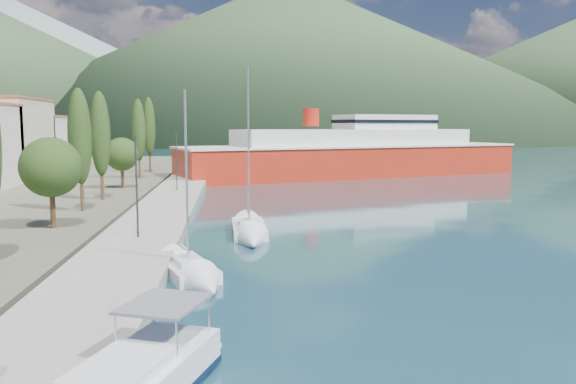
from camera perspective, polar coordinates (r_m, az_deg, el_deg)
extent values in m
plane|color=#193D48|center=(139.52, -4.44, 3.62)|extent=(1400.00, 1400.00, 0.00)
cube|color=gray|center=(46.16, -12.74, -2.23)|extent=(5.00, 88.00, 0.80)
cone|color=slate|center=(709.06, 0.99, 13.38)|extent=(760.00, 760.00, 180.00)
cone|color=#314A2B|center=(424.48, 0.08, 13.47)|extent=(480.00, 480.00, 115.00)
cube|color=beige|center=(79.61, -26.98, 4.73)|extent=(9.00, 13.00, 10.00)
cube|color=#9E5138|center=(79.67, -27.18, 8.43)|extent=(9.20, 13.20, 0.30)
cube|color=white|center=(89.99, -24.44, 4.36)|extent=(9.00, 10.00, 8.00)
cube|color=#9E5138|center=(89.96, -24.57, 7.00)|extent=(9.20, 10.20, 0.30)
cylinder|color=#47301E|center=(40.31, -22.78, -1.66)|extent=(0.36, 0.36, 2.47)
sphere|color=#253B15|center=(40.03, -22.96, 2.33)|extent=(3.95, 3.95, 3.95)
cylinder|color=#47301E|center=(47.45, -20.17, -0.57)|extent=(0.30, 0.30, 2.14)
ellipsoid|color=#253B15|center=(47.12, -20.41, 5.30)|extent=(1.80, 1.80, 7.58)
cylinder|color=#47301E|center=(54.26, -18.34, 0.39)|extent=(0.30, 0.30, 2.18)
ellipsoid|color=#253B15|center=(53.97, -18.54, 5.62)|extent=(1.80, 1.80, 7.73)
cylinder|color=#47301E|center=(63.77, -16.46, 1.39)|extent=(0.36, 0.36, 2.27)
sphere|color=#253B15|center=(63.60, -16.54, 3.71)|extent=(3.63, 3.63, 3.63)
cylinder|color=#47301E|center=(75.27, -14.83, 2.20)|extent=(0.30, 0.30, 2.25)
ellipsoid|color=#253B15|center=(75.07, -14.95, 6.10)|extent=(1.80, 1.80, 7.98)
cylinder|color=#47301E|center=(84.73, -13.83, 2.76)|extent=(0.30, 0.30, 2.40)
ellipsoid|color=#253B15|center=(84.55, -13.93, 6.45)|extent=(1.80, 1.80, 8.52)
cylinder|color=#2D2D33|center=(34.56, -15.13, 0.44)|extent=(0.12, 0.12, 6.00)
cube|color=#2D2D33|center=(34.62, -15.21, 5.42)|extent=(0.15, 0.50, 0.12)
cylinder|color=#2D2D33|center=(59.10, -11.28, 3.05)|extent=(0.12, 0.12, 6.00)
cube|color=#2D2D33|center=(59.24, -11.32, 5.96)|extent=(0.15, 0.50, 0.12)
cube|color=silver|center=(16.33, -15.08, -17.97)|extent=(4.34, 6.36, 0.99)
cube|color=silver|center=(15.51, -16.57, -16.83)|extent=(2.80, 3.37, 0.36)
cube|color=slate|center=(17.03, -12.48, -10.99)|extent=(2.81, 3.03, 0.09)
cube|color=silver|center=(28.89, -10.26, -7.85)|extent=(3.69, 5.47, 0.81)
cube|color=silver|center=(28.45, -10.09, -6.95)|extent=(1.86, 2.33, 0.32)
cylinder|color=silver|center=(27.77, -10.27, 1.38)|extent=(0.12, 0.12, 8.55)
cone|color=silver|center=(25.90, -8.28, -9.52)|extent=(2.76, 2.93, 2.07)
cube|color=silver|center=(39.20, -3.99, -3.88)|extent=(2.35, 6.23, 0.87)
cube|color=silver|center=(38.69, -3.97, -3.15)|extent=(1.39, 2.50, 0.34)
cylinder|color=silver|center=(38.15, -4.03, 4.56)|extent=(0.12, 0.12, 10.68)
cone|color=silver|center=(35.32, -3.66, -5.06)|extent=(2.29, 2.93, 2.23)
cube|color=#B12311|center=(84.80, 6.70, 2.97)|extent=(53.17, 27.18, 5.07)
cube|color=silver|center=(84.67, 6.72, 4.68)|extent=(53.62, 27.60, 0.27)
cube|color=silver|center=(84.64, 6.73, 5.42)|extent=(37.17, 20.19, 2.71)
cube|color=silver|center=(87.57, 9.81, 7.00)|extent=(16.08, 11.10, 2.17)
cylinder|color=#B12311|center=(81.11, 2.35, 7.58)|extent=(2.35, 2.35, 2.53)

